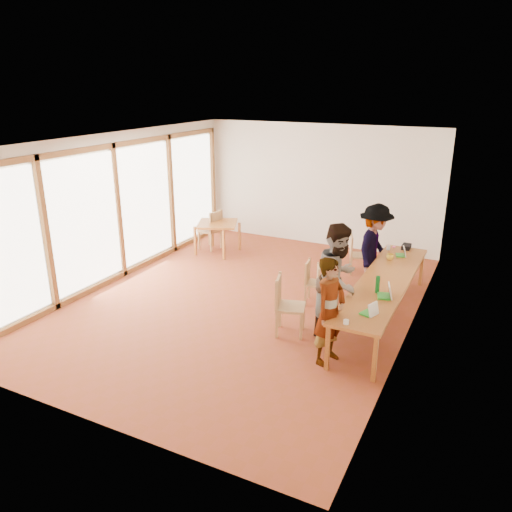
# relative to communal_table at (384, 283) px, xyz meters

# --- Properties ---
(ground) EXTENTS (8.00, 8.00, 0.00)m
(ground) POSITION_rel_communal_table_xyz_m (-2.50, -0.34, -0.70)
(ground) COLOR brown
(ground) RESTS_ON ground
(wall_back) EXTENTS (6.00, 0.10, 3.00)m
(wall_back) POSITION_rel_communal_table_xyz_m (-2.50, 3.66, 0.80)
(wall_back) COLOR silver
(wall_back) RESTS_ON ground
(wall_front) EXTENTS (6.00, 0.10, 3.00)m
(wall_front) POSITION_rel_communal_table_xyz_m (-2.50, -4.34, 0.80)
(wall_front) COLOR silver
(wall_front) RESTS_ON ground
(wall_right) EXTENTS (0.10, 8.00, 3.00)m
(wall_right) POSITION_rel_communal_table_xyz_m (0.50, -0.34, 0.80)
(wall_right) COLOR silver
(wall_right) RESTS_ON ground
(window_wall) EXTENTS (0.10, 8.00, 3.00)m
(window_wall) POSITION_rel_communal_table_xyz_m (-5.46, -0.34, 0.80)
(window_wall) COLOR white
(window_wall) RESTS_ON ground
(ceiling) EXTENTS (6.00, 8.00, 0.04)m
(ceiling) POSITION_rel_communal_table_xyz_m (-2.50, -0.34, 2.32)
(ceiling) COLOR white
(ceiling) RESTS_ON wall_back
(communal_table) EXTENTS (0.80, 4.00, 0.75)m
(communal_table) POSITION_rel_communal_table_xyz_m (0.00, 0.00, 0.00)
(communal_table) COLOR #A96A25
(communal_table) RESTS_ON ground
(side_table) EXTENTS (0.90, 0.90, 0.75)m
(side_table) POSITION_rel_communal_table_xyz_m (-4.42, 1.89, -0.03)
(side_table) COLOR #A96A25
(side_table) RESTS_ON ground
(chair_near) EXTENTS (0.57, 0.57, 0.53)m
(chair_near) POSITION_rel_communal_table_xyz_m (-1.35, -1.18, -0.10)
(chair_near) COLOR tan
(chair_near) RESTS_ON ground
(chair_mid) EXTENTS (0.50, 0.50, 0.44)m
(chair_mid) POSITION_rel_communal_table_xyz_m (-1.09, -0.01, -0.20)
(chair_mid) COLOR tan
(chair_mid) RESTS_ON ground
(chair_far) EXTENTS (0.44, 0.44, 0.43)m
(chair_far) POSITION_rel_communal_table_xyz_m (-1.36, 0.16, -0.20)
(chair_far) COLOR tan
(chair_far) RESTS_ON ground
(chair_empty) EXTENTS (0.49, 0.49, 0.44)m
(chair_empty) POSITION_rel_communal_table_xyz_m (-1.08, 2.05, -0.20)
(chair_empty) COLOR tan
(chair_empty) RESTS_ON ground
(chair_spare) EXTENTS (0.53, 0.53, 0.52)m
(chair_spare) POSITION_rel_communal_table_xyz_m (-4.64, 2.05, -0.10)
(chair_spare) COLOR tan
(chair_spare) RESTS_ON ground
(person_near) EXTENTS (0.53, 0.67, 1.62)m
(person_near) POSITION_rel_communal_table_xyz_m (-0.41, -1.70, 0.11)
(person_near) COLOR gray
(person_near) RESTS_ON ground
(person_mid) EXTENTS (0.87, 1.03, 1.87)m
(person_mid) POSITION_rel_communal_table_xyz_m (-0.58, -0.78, 0.23)
(person_mid) COLOR gray
(person_mid) RESTS_ON ground
(person_far) EXTENTS (0.71, 1.18, 1.77)m
(person_far) POSITION_rel_communal_table_xyz_m (-0.47, 1.17, 0.18)
(person_far) COLOR gray
(person_far) RESTS_ON ground
(laptop_near) EXTENTS (0.27, 0.28, 0.20)m
(laptop_near) POSITION_rel_communal_table_xyz_m (0.12, -1.42, 0.10)
(laptop_near) COLOR green
(laptop_near) RESTS_ON communal_table
(laptop_mid) EXTENTS (0.29, 0.31, 0.22)m
(laptop_mid) POSITION_rel_communal_table_xyz_m (0.19, -0.69, 0.11)
(laptop_mid) COLOR green
(laptop_mid) RESTS_ON communal_table
(laptop_far) EXTENTS (0.24, 0.26, 0.19)m
(laptop_far) POSITION_rel_communal_table_xyz_m (0.02, 1.41, 0.10)
(laptop_far) COLOR green
(laptop_far) RESTS_ON communal_table
(yellow_mug) EXTENTS (0.15, 0.15, 0.11)m
(yellow_mug) POSITION_rel_communal_table_xyz_m (-0.15, 1.08, 0.10)
(yellow_mug) COLOR gold
(yellow_mug) RESTS_ON communal_table
(green_bottle) EXTENTS (0.07, 0.07, 0.28)m
(green_bottle) POSITION_rel_communal_table_xyz_m (0.01, -0.59, 0.19)
(green_bottle) COLOR #146B27
(green_bottle) RESTS_ON communal_table
(clear_glass) EXTENTS (0.07, 0.07, 0.09)m
(clear_glass) POSITION_rel_communal_table_xyz_m (-0.30, 1.66, 0.09)
(clear_glass) COLOR silver
(clear_glass) RESTS_ON communal_table
(condiment_cup) EXTENTS (0.08, 0.08, 0.06)m
(condiment_cup) POSITION_rel_communal_table_xyz_m (-0.11, -1.87, 0.08)
(condiment_cup) COLOR white
(condiment_cup) RESTS_ON communal_table
(pink_phone) EXTENTS (0.05, 0.10, 0.01)m
(pink_phone) POSITION_rel_communal_table_xyz_m (-0.24, 1.88, 0.05)
(pink_phone) COLOR #E6478E
(pink_phone) RESTS_ON communal_table
(black_pouch) EXTENTS (0.16, 0.26, 0.09)m
(black_pouch) POSITION_rel_communal_table_xyz_m (0.01, 1.89, 0.09)
(black_pouch) COLOR black
(black_pouch) RESTS_ON communal_table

